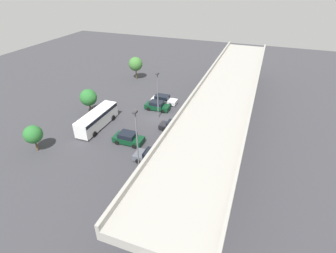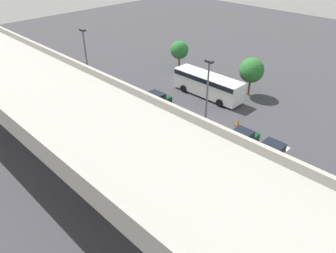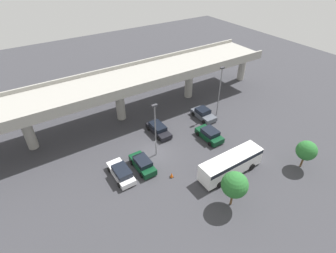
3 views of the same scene
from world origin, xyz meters
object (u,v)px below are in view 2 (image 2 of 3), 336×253
(lamp_post_near_aisle, at_px, (207,97))
(parked_car_0, at_px, (267,156))
(parked_car_3, at_px, (152,102))
(lamp_post_mid_lot, at_px, (87,63))
(parked_car_2, at_px, (151,141))
(traffic_cone, at_px, (238,123))
(tree_front_far_right, at_px, (179,50))
(parked_car_1, at_px, (238,142))
(tree_front_centre, at_px, (252,70))
(parked_car_4, at_px, (100,108))
(shuttle_bus, at_px, (208,84))

(lamp_post_near_aisle, bearing_deg, parked_car_0, -167.85)
(parked_car_3, relative_size, lamp_post_mid_lot, 0.52)
(parked_car_2, relative_size, lamp_post_near_aisle, 0.62)
(traffic_cone, bearing_deg, parked_car_0, 146.55)
(lamp_post_near_aisle, distance_m, traffic_cone, 6.23)
(parked_car_2, xyz_separation_m, lamp_post_near_aisle, (-2.76, -3.96, 3.88))
(parked_car_2, height_order, tree_front_far_right, tree_front_far_right)
(parked_car_3, bearing_deg, parked_car_1, 90.49)
(traffic_cone, bearing_deg, parked_car_2, 68.84)
(tree_front_centre, distance_m, tree_front_far_right, 11.62)
(lamp_post_near_aisle, relative_size, tree_front_far_right, 2.02)
(parked_car_0, xyz_separation_m, parked_car_4, (16.54, 4.75, -0.01))
(parked_car_2, bearing_deg, parked_car_0, -58.24)
(parked_car_4, xyz_separation_m, lamp_post_mid_lot, (2.39, -0.57, 4.14))
(tree_front_far_right, relative_size, traffic_cone, 5.49)
(lamp_post_mid_lot, bearing_deg, parked_car_0, -167.54)
(parked_car_4, distance_m, traffic_cone, 14.05)
(shuttle_bus, bearing_deg, parked_car_3, -109.18)
(parked_car_4, relative_size, traffic_cone, 6.25)
(parked_car_1, xyz_separation_m, parked_car_3, (10.95, 0.09, 0.01))
(parked_car_4, distance_m, tree_front_centre, 17.21)
(parked_car_4, relative_size, tree_front_far_right, 1.14)
(parked_car_4, bearing_deg, lamp_post_near_aisle, -72.05)
(parked_car_0, relative_size, parked_car_3, 1.10)
(parked_car_0, height_order, shuttle_bus, shuttle_bus)
(parked_car_1, relative_size, shuttle_bus, 0.51)
(parked_car_2, relative_size, shuttle_bus, 0.56)
(shuttle_bus, distance_m, lamp_post_near_aisle, 10.23)
(parked_car_4, relative_size, lamp_post_near_aisle, 0.56)
(parked_car_2, bearing_deg, shuttle_bus, 15.12)
(parked_car_1, distance_m, parked_car_3, 10.95)
(tree_front_far_right, bearing_deg, lamp_post_mid_lot, 93.55)
(shuttle_bus, bearing_deg, parked_car_1, -36.76)
(parked_car_3, height_order, shuttle_bus, shuttle_bus)
(shuttle_bus, xyz_separation_m, lamp_post_mid_lot, (7.41, 10.74, 3.33))
(traffic_cone, bearing_deg, lamp_post_mid_lot, 28.47)
(shuttle_bus, bearing_deg, traffic_cone, -26.50)
(parked_car_3, height_order, tree_front_far_right, tree_front_far_right)
(parked_car_3, xyz_separation_m, parked_car_4, (2.74, 4.74, -0.04))
(parked_car_4, relative_size, lamp_post_mid_lot, 0.53)
(lamp_post_near_aisle, bearing_deg, traffic_cone, -96.71)
(lamp_post_near_aisle, bearing_deg, shuttle_bus, -52.64)
(parked_car_2, relative_size, parked_car_4, 1.09)
(tree_front_far_right, xyz_separation_m, traffic_cone, (-14.80, 7.36, -2.27))
(parked_car_2, height_order, parked_car_3, parked_car_3)
(parked_car_0, bearing_deg, traffic_cone, -123.45)
(parked_car_3, distance_m, lamp_post_mid_lot, 7.78)
(parked_car_3, height_order, tree_front_centre, tree_front_centre)
(lamp_post_mid_lot, xyz_separation_m, tree_front_far_right, (0.92, -14.88, -2.25))
(lamp_post_mid_lot, bearing_deg, tree_front_far_right, -86.45)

